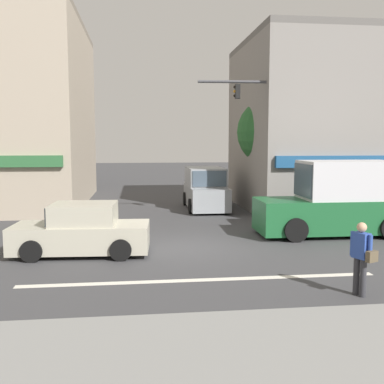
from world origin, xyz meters
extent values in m
plane|color=#3D3D3F|center=(0.00, 0.00, 0.00)|extent=(120.00, 120.00, 0.00)
cube|color=silver|center=(0.00, -3.50, 0.00)|extent=(9.00, 0.24, 0.01)
cube|color=gray|center=(0.00, -8.50, 0.08)|extent=(40.00, 5.00, 0.16)
cube|color=gray|center=(10.05, 8.21, 4.14)|extent=(12.32, 8.26, 8.28)
cube|color=#635F5B|center=(10.05, 8.21, 8.43)|extent=(12.32, 8.26, 0.30)
cylinder|color=#4C3823|center=(5.11, 7.60, 1.31)|extent=(0.32, 0.32, 2.63)
sphere|color=#28602D|center=(5.11, 7.60, 3.93)|extent=(3.47, 3.47, 3.47)
cylinder|color=brown|center=(7.67, 9.47, 4.20)|extent=(0.22, 0.22, 8.40)
cube|color=#473828|center=(7.67, 9.47, 8.00)|extent=(1.40, 0.12, 0.10)
cylinder|color=#47474C|center=(5.79, 4.39, 3.10)|extent=(0.18, 0.18, 6.20)
cylinder|color=#47474C|center=(3.40, 4.54, 5.95)|extent=(4.80, 0.43, 0.12)
cube|color=black|center=(4.12, 4.50, 5.55)|extent=(0.22, 0.25, 0.60)
sphere|color=black|center=(4.00, 4.50, 5.73)|extent=(0.12, 0.12, 0.12)
sphere|color=orange|center=(4.00, 4.50, 5.55)|extent=(0.12, 0.12, 0.12)
sphere|color=black|center=(4.00, 4.50, 5.37)|extent=(0.12, 0.12, 0.12)
cube|color=black|center=(2.68, 4.59, 5.55)|extent=(0.22, 0.25, 0.60)
sphere|color=black|center=(2.56, 4.60, 5.73)|extent=(0.12, 0.12, 0.12)
sphere|color=orange|center=(2.56, 4.60, 5.55)|extent=(0.12, 0.12, 0.12)
sphere|color=black|center=(2.56, 4.60, 5.37)|extent=(0.12, 0.12, 0.12)
cube|color=#B7B29E|center=(-3.28, -0.49, 0.54)|extent=(4.20, 1.95, 0.80)
cube|color=#B7B29E|center=(-3.18, -0.50, 1.26)|extent=(1.99, 1.67, 0.64)
cube|color=#475666|center=(-4.15, -0.44, 1.26)|extent=(0.15, 1.44, 0.54)
cylinder|color=black|center=(-4.60, -1.26, 0.32)|extent=(0.65, 0.22, 0.64)
cylinder|color=black|center=(-4.50, 0.44, 0.32)|extent=(0.65, 0.22, 0.64)
cylinder|color=black|center=(-2.06, -1.42, 0.32)|extent=(0.65, 0.22, 0.64)
cylinder|color=black|center=(-1.96, 0.28, 0.32)|extent=(0.65, 0.22, 0.64)
cube|color=#1E6033|center=(5.59, 1.35, 0.75)|extent=(5.62, 2.06, 1.20)
cube|color=silver|center=(6.14, 1.34, 2.05)|extent=(3.42, 1.94, 1.40)
cube|color=#475666|center=(4.42, 1.36, 2.05)|extent=(0.08, 1.75, 1.19)
cylinder|color=black|center=(3.84, 0.37, 0.42)|extent=(0.84, 0.25, 0.84)
cylinder|color=black|center=(3.86, 2.37, 0.42)|extent=(0.84, 0.25, 0.84)
cylinder|color=black|center=(7.34, 2.33, 0.42)|extent=(0.84, 0.25, 0.84)
cube|color=#999EA3|center=(1.91, 8.37, 0.66)|extent=(1.89, 4.62, 1.10)
cube|color=#999EA3|center=(1.91, 8.67, 1.66)|extent=(1.84, 3.22, 0.90)
cube|color=#475666|center=(1.89, 7.05, 1.66)|extent=(1.66, 0.08, 0.76)
cylinder|color=black|center=(2.81, 6.94, 0.36)|extent=(0.21, 0.72, 0.72)
cylinder|color=black|center=(0.97, 6.96, 0.36)|extent=(0.21, 0.72, 0.72)
cylinder|color=black|center=(2.84, 9.79, 0.36)|extent=(0.21, 0.72, 0.72)
cylinder|color=black|center=(1.00, 9.81, 0.36)|extent=(0.21, 0.72, 0.72)
cylinder|color=#333338|center=(3.33, -4.97, 0.43)|extent=(0.14, 0.14, 0.86)
cylinder|color=#333338|center=(3.40, -5.13, 0.43)|extent=(0.14, 0.14, 0.86)
cube|color=#2D4CA5|center=(3.37, -5.05, 1.15)|extent=(0.35, 0.42, 0.58)
sphere|color=tan|center=(3.37, -5.05, 1.56)|extent=(0.22, 0.22, 0.22)
cylinder|color=#2D4CA5|center=(3.27, -4.83, 1.15)|extent=(0.09, 0.09, 0.56)
cylinder|color=#2D4CA5|center=(3.46, -5.27, 1.15)|extent=(0.09, 0.09, 0.56)
cube|color=brown|center=(3.46, -5.36, 0.98)|extent=(0.30, 0.22, 0.24)
camera|label=1|loc=(-1.53, -14.29, 3.44)|focal=42.00mm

